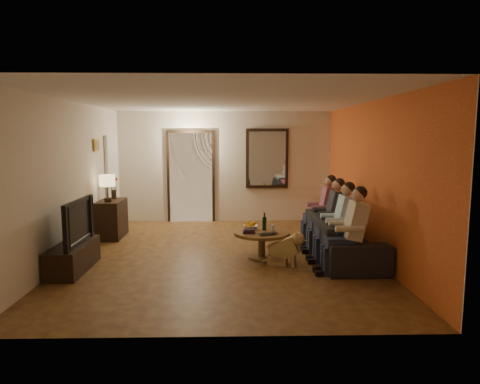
{
  "coord_description": "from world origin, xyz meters",
  "views": [
    {
      "loc": [
        0.13,
        -7.11,
        2.01
      ],
      "look_at": [
        0.3,
        0.3,
        1.05
      ],
      "focal_mm": 32.0,
      "sensor_mm": 36.0,
      "label": 1
    }
  ],
  "objects_px": {
    "person_c": "(332,218)",
    "coffee_table": "(262,245)",
    "tv": "(71,222)",
    "sofa": "(341,237)",
    "dresser": "(112,219)",
    "bowl": "(250,227)",
    "wine_bottle": "(264,221)",
    "person_b": "(340,225)",
    "dog": "(284,248)",
    "laptop": "(269,235)",
    "person_d": "(324,212)",
    "tv_stand": "(73,257)",
    "person_a": "(351,234)",
    "table_lamp": "(107,188)"
  },
  "relations": [
    {
      "from": "tv_stand",
      "to": "person_b",
      "type": "relative_size",
      "value": 1.02
    },
    {
      "from": "tv_stand",
      "to": "person_c",
      "type": "distance_m",
      "value": 4.27
    },
    {
      "from": "bowl",
      "to": "wine_bottle",
      "type": "relative_size",
      "value": 0.84
    },
    {
      "from": "coffee_table",
      "to": "dog",
      "type": "bearing_deg",
      "value": -52.03
    },
    {
      "from": "person_d",
      "to": "laptop",
      "type": "relative_size",
      "value": 3.65
    },
    {
      "from": "coffee_table",
      "to": "bowl",
      "type": "distance_m",
      "value": 0.38
    },
    {
      "from": "dresser",
      "to": "person_d",
      "type": "xyz_separation_m",
      "value": [
        4.14,
        -0.61,
        0.22
      ]
    },
    {
      "from": "tv",
      "to": "sofa",
      "type": "height_order",
      "value": "tv"
    },
    {
      "from": "sofa",
      "to": "person_c",
      "type": "relative_size",
      "value": 1.95
    },
    {
      "from": "tv_stand",
      "to": "coffee_table",
      "type": "distance_m",
      "value": 2.96
    },
    {
      "from": "tv",
      "to": "bowl",
      "type": "xyz_separation_m",
      "value": [
        2.72,
        0.82,
        -0.26
      ]
    },
    {
      "from": "person_d",
      "to": "dog",
      "type": "height_order",
      "value": "person_d"
    },
    {
      "from": "table_lamp",
      "to": "wine_bottle",
      "type": "bearing_deg",
      "value": -22.78
    },
    {
      "from": "dresser",
      "to": "wine_bottle",
      "type": "distance_m",
      "value": 3.3
    },
    {
      "from": "person_a",
      "to": "tv_stand",
      "type": "bearing_deg",
      "value": 176.43
    },
    {
      "from": "dresser",
      "to": "person_d",
      "type": "relative_size",
      "value": 0.7
    },
    {
      "from": "wine_bottle",
      "to": "dog",
      "type": "bearing_deg",
      "value": -62.15
    },
    {
      "from": "tv",
      "to": "coffee_table",
      "type": "bearing_deg",
      "value": -78.38
    },
    {
      "from": "sofa",
      "to": "wine_bottle",
      "type": "bearing_deg",
      "value": 87.49
    },
    {
      "from": "dog",
      "to": "coffee_table",
      "type": "height_order",
      "value": "dog"
    },
    {
      "from": "sofa",
      "to": "dog",
      "type": "relative_size",
      "value": 4.18
    },
    {
      "from": "tv_stand",
      "to": "person_a",
      "type": "bearing_deg",
      "value": -3.57
    },
    {
      "from": "sofa",
      "to": "bowl",
      "type": "distance_m",
      "value": 1.54
    },
    {
      "from": "dresser",
      "to": "person_d",
      "type": "distance_m",
      "value": 4.19
    },
    {
      "from": "wine_bottle",
      "to": "dresser",
      "type": "bearing_deg",
      "value": 153.68
    },
    {
      "from": "bowl",
      "to": "tv",
      "type": "bearing_deg",
      "value": -163.29
    },
    {
      "from": "person_a",
      "to": "person_c",
      "type": "bearing_deg",
      "value": 90.0
    },
    {
      "from": "dresser",
      "to": "person_c",
      "type": "distance_m",
      "value": 4.32
    },
    {
      "from": "dresser",
      "to": "person_a",
      "type": "distance_m",
      "value": 4.8
    },
    {
      "from": "person_d",
      "to": "bowl",
      "type": "relative_size",
      "value": 4.63
    },
    {
      "from": "table_lamp",
      "to": "person_b",
      "type": "height_order",
      "value": "table_lamp"
    },
    {
      "from": "person_b",
      "to": "wine_bottle",
      "type": "xyz_separation_m",
      "value": [
        -1.19,
        0.36,
        0.01
      ]
    },
    {
      "from": "coffee_table",
      "to": "laptop",
      "type": "distance_m",
      "value": 0.38
    },
    {
      "from": "dresser",
      "to": "person_b",
      "type": "height_order",
      "value": "person_b"
    },
    {
      "from": "person_c",
      "to": "wine_bottle",
      "type": "bearing_deg",
      "value": -168.38
    },
    {
      "from": "person_b",
      "to": "person_c",
      "type": "xyz_separation_m",
      "value": [
        0.0,
        0.6,
        0.0
      ]
    },
    {
      "from": "tv_stand",
      "to": "dresser",
      "type": "bearing_deg",
      "value": 90.0
    },
    {
      "from": "dresser",
      "to": "bowl",
      "type": "distance_m",
      "value": 3.03
    },
    {
      "from": "person_c",
      "to": "laptop",
      "type": "xyz_separation_m",
      "value": [
        -1.14,
        -0.62,
        -0.14
      ]
    },
    {
      "from": "tv_stand",
      "to": "bowl",
      "type": "relative_size",
      "value": 4.72
    },
    {
      "from": "person_b",
      "to": "dog",
      "type": "xyz_separation_m",
      "value": [
        -0.92,
        -0.15,
        -0.32
      ]
    },
    {
      "from": "tv_stand",
      "to": "table_lamp",
      "type": "bearing_deg",
      "value": 90.0
    },
    {
      "from": "person_b",
      "to": "tv",
      "type": "bearing_deg",
      "value": -175.28
    },
    {
      "from": "tv",
      "to": "wine_bottle",
      "type": "relative_size",
      "value": 3.79
    },
    {
      "from": "tv_stand",
      "to": "person_a",
      "type": "relative_size",
      "value": 1.02
    },
    {
      "from": "table_lamp",
      "to": "bowl",
      "type": "xyz_separation_m",
      "value": [
        2.72,
        -1.12,
        -0.54
      ]
    },
    {
      "from": "dresser",
      "to": "person_a",
      "type": "relative_size",
      "value": 0.7
    },
    {
      "from": "person_d",
      "to": "laptop",
      "type": "height_order",
      "value": "person_d"
    },
    {
      "from": "person_c",
      "to": "coffee_table",
      "type": "height_order",
      "value": "person_c"
    },
    {
      "from": "dresser",
      "to": "sofa",
      "type": "distance_m",
      "value": 4.5
    }
  ]
}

